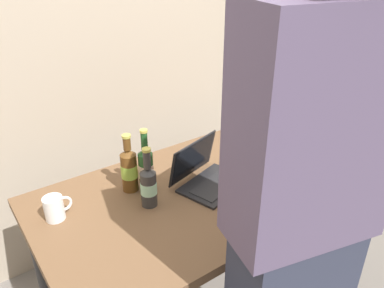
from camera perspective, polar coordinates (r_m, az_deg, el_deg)
desk at (r=1.82m, az=-0.40°, el=-9.29°), size 1.41×0.88×0.70m
laptop at (r=1.83m, az=2.17°, el=-4.62°), size 0.38×0.34×0.20m
beer_bottle_green at (r=1.76m, az=-9.46°, el=-3.68°), size 0.08×0.08×0.29m
beer_bottle_brown at (r=1.74m, az=-6.95°, el=-3.67°), size 0.07×0.07×0.31m
beer_bottle_amber at (r=1.65m, az=-6.58°, el=-6.12°), size 0.07×0.07×0.28m
person_figure at (r=1.24m, az=15.85°, el=-11.51°), size 0.50×0.37×1.88m
coffee_mug at (r=1.69m, az=-19.98°, el=-9.05°), size 0.12×0.08×0.11m
back_wall at (r=2.18m, az=-12.76°, el=15.77°), size 6.00×0.10×2.60m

